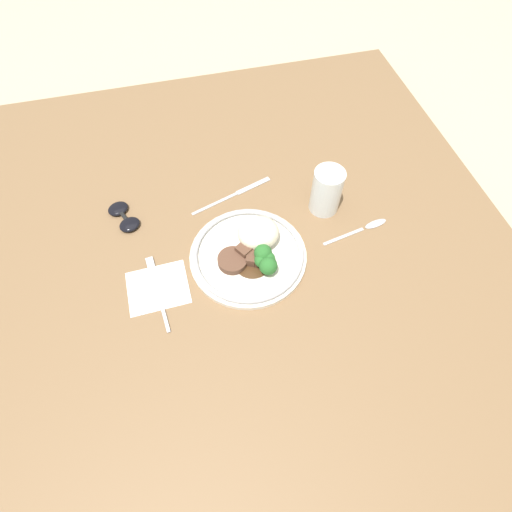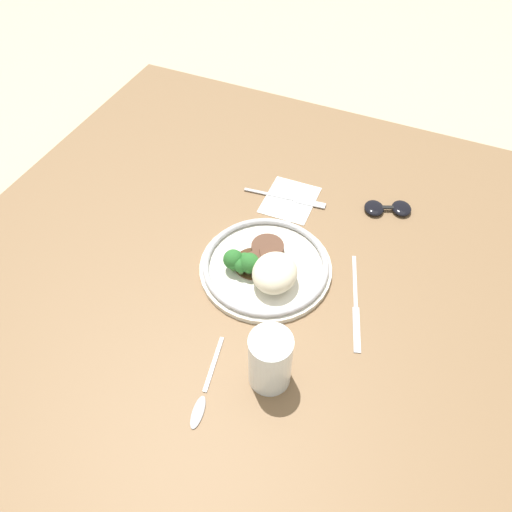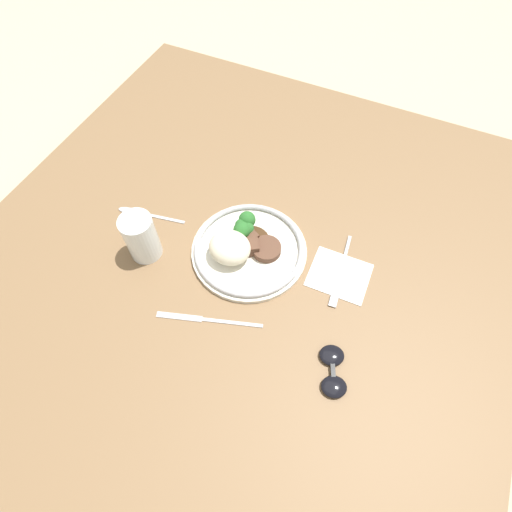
{
  "view_description": "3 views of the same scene",
  "coord_description": "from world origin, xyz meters",
  "px_view_note": "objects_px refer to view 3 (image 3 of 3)",
  "views": [
    {
      "loc": [
        -0.11,
        -0.48,
        0.77
      ],
      "look_at": [
        0.0,
        -0.05,
        0.07
      ],
      "focal_mm": 28.0,
      "sensor_mm": 36.0,
      "label": 1
    },
    {
      "loc": [
        0.54,
        0.19,
        0.78
      ],
      "look_at": [
        -0.01,
        -0.05,
        0.07
      ],
      "focal_mm": 35.0,
      "sensor_mm": 36.0,
      "label": 2
    },
    {
      "loc": [
        -0.22,
        0.39,
        0.78
      ],
      "look_at": [
        -0.04,
        -0.01,
        0.07
      ],
      "focal_mm": 28.0,
      "sensor_mm": 36.0,
      "label": 3
    }
  ],
  "objects_px": {
    "fork": "(340,277)",
    "knife": "(205,320)",
    "plate": "(245,247)",
    "juice_glass": "(142,239)",
    "spoon": "(138,213)",
    "sunglasses": "(333,371)"
  },
  "relations": [
    {
      "from": "fork",
      "to": "knife",
      "type": "height_order",
      "value": "fork"
    },
    {
      "from": "juice_glass",
      "to": "fork",
      "type": "height_order",
      "value": "juice_glass"
    },
    {
      "from": "fork",
      "to": "sunglasses",
      "type": "relative_size",
      "value": 1.67
    },
    {
      "from": "juice_glass",
      "to": "fork",
      "type": "bearing_deg",
      "value": -164.04
    },
    {
      "from": "juice_glass",
      "to": "knife",
      "type": "relative_size",
      "value": 0.54
    },
    {
      "from": "juice_glass",
      "to": "sunglasses",
      "type": "xyz_separation_m",
      "value": [
        -0.45,
        0.08,
        -0.04
      ]
    },
    {
      "from": "plate",
      "to": "spoon",
      "type": "xyz_separation_m",
      "value": [
        0.27,
        0.01,
        -0.02
      ]
    },
    {
      "from": "fork",
      "to": "juice_glass",
      "type": "bearing_deg",
      "value": -80.29
    },
    {
      "from": "plate",
      "to": "juice_glass",
      "type": "distance_m",
      "value": 0.22
    },
    {
      "from": "juice_glass",
      "to": "knife",
      "type": "height_order",
      "value": "juice_glass"
    },
    {
      "from": "juice_glass",
      "to": "sunglasses",
      "type": "bearing_deg",
      "value": 170.07
    },
    {
      "from": "plate",
      "to": "knife",
      "type": "distance_m",
      "value": 0.18
    },
    {
      "from": "spoon",
      "to": "sunglasses",
      "type": "distance_m",
      "value": 0.56
    },
    {
      "from": "spoon",
      "to": "sunglasses",
      "type": "relative_size",
      "value": 1.5
    },
    {
      "from": "plate",
      "to": "juice_glass",
      "type": "bearing_deg",
      "value": 24.88
    },
    {
      "from": "juice_glass",
      "to": "spoon",
      "type": "height_order",
      "value": "juice_glass"
    },
    {
      "from": "knife",
      "to": "sunglasses",
      "type": "distance_m",
      "value": 0.26
    },
    {
      "from": "plate",
      "to": "fork",
      "type": "distance_m",
      "value": 0.21
    },
    {
      "from": "plate",
      "to": "fork",
      "type": "relative_size",
      "value": 1.38
    },
    {
      "from": "spoon",
      "to": "juice_glass",
      "type": "bearing_deg",
      "value": 123.44
    },
    {
      "from": "spoon",
      "to": "sunglasses",
      "type": "bearing_deg",
      "value": 152.7
    },
    {
      "from": "juice_glass",
      "to": "spoon",
      "type": "bearing_deg",
      "value": -46.06
    }
  ]
}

